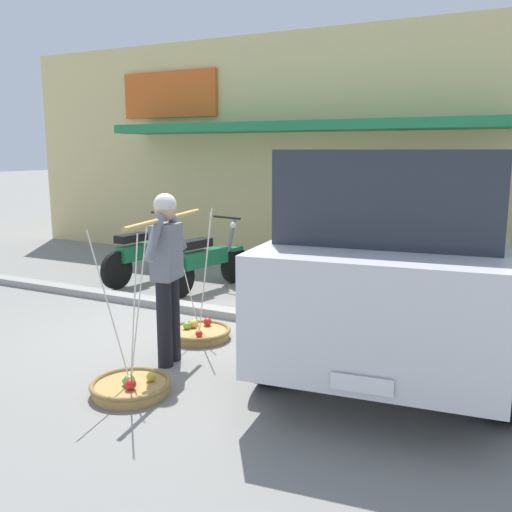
{
  "coord_description": "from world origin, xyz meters",
  "views": [
    {
      "loc": [
        3.6,
        -5.28,
        2.09
      ],
      "look_at": [
        0.6,
        0.6,
        0.85
      ],
      "focal_mm": 39.4,
      "sensor_mm": 36.0,
      "label": 1
    }
  ],
  "objects": [
    {
      "name": "ground_plane",
      "position": [
        0.0,
        0.0,
        0.0
      ],
      "size": [
        90.0,
        90.0,
        0.0
      ],
      "primitive_type": "plane",
      "color": "gray"
    },
    {
      "name": "sidewalk_curb",
      "position": [
        0.0,
        0.7,
        0.05
      ],
      "size": [
        20.0,
        0.24,
        0.1
      ],
      "primitive_type": "cube",
      "color": "gray",
      "rests_on": "ground"
    },
    {
      "name": "fruit_vendor",
      "position": [
        0.41,
        -0.92,
        0.98
      ],
      "size": [
        0.3,
        1.52,
        1.7
      ],
      "color": "black",
      "rests_on": "ground"
    },
    {
      "name": "fruit_basket_left_side",
      "position": [
        0.27,
        -0.16,
        0.07
      ],
      "size": [
        0.71,
        0.71,
        1.45
      ],
      "color": "#B2894C",
      "rests_on": "ground"
    },
    {
      "name": "fruit_basket_right_side",
      "position": [
        0.54,
        -1.68,
        0.07
      ],
      "size": [
        0.71,
        0.71,
        1.45
      ],
      "color": "#B2894C",
      "rests_on": "ground"
    },
    {
      "name": "motorcycle_nearest_shop",
      "position": [
        -2.03,
        1.8,
        0.45
      ],
      "size": [
        0.54,
        1.82,
        1.09
      ],
      "color": "black",
      "rests_on": "ground"
    },
    {
      "name": "motorcycle_second_in_row",
      "position": [
        -0.83,
        1.77,
        0.45
      ],
      "size": [
        0.57,
        1.8,
        1.09
      ],
      "color": "black",
      "rests_on": "ground"
    },
    {
      "name": "parked_truck",
      "position": [
        2.35,
        0.52,
        1.03
      ],
      "size": [
        2.55,
        4.88,
        2.1
      ],
      "color": "silver",
      "rests_on": "ground"
    },
    {
      "name": "storefront_building",
      "position": [
        -0.34,
        6.89,
        2.1
      ],
      "size": [
        13.0,
        6.0,
        4.2
      ],
      "color": "#DBC684",
      "rests_on": "ground"
    }
  ]
}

